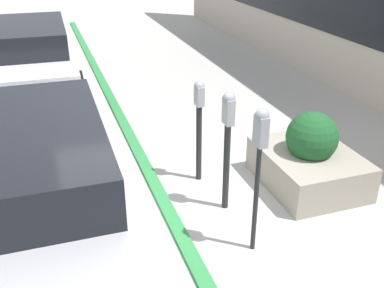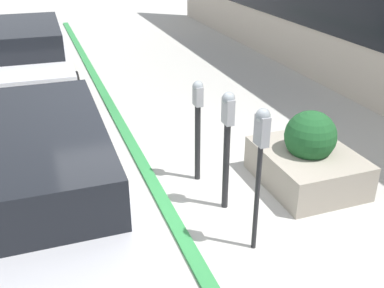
% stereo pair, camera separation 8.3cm
% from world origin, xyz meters
% --- Properties ---
extents(ground_plane, '(40.00, 40.00, 0.00)m').
position_xyz_m(ground_plane, '(0.00, 0.00, 0.00)').
color(ground_plane, beige).
extents(curb_strip, '(24.50, 0.16, 0.04)m').
position_xyz_m(curb_strip, '(0.00, 0.08, 0.02)').
color(curb_strip, '#338C47').
rests_on(curb_strip, ground_plane).
extents(parking_meter_nearest, '(0.16, 0.14, 1.57)m').
position_xyz_m(parking_meter_nearest, '(-0.76, -0.58, 1.16)').
color(parking_meter_nearest, '#232326').
rests_on(parking_meter_nearest, ground_plane).
extents(parking_meter_second, '(0.17, 0.14, 1.46)m').
position_xyz_m(parking_meter_second, '(0.04, -0.60, 0.96)').
color(parking_meter_second, '#232326').
rests_on(parking_meter_second, ground_plane).
extents(parking_meter_middle, '(0.16, 0.13, 1.36)m').
position_xyz_m(parking_meter_middle, '(0.78, -0.52, 0.88)').
color(parking_meter_middle, '#232326').
rests_on(parking_meter_middle, ground_plane).
extents(planter_box, '(1.37, 1.11, 1.00)m').
position_xyz_m(planter_box, '(0.20, -1.82, 0.36)').
color(planter_box, '#A39989').
rests_on(planter_box, ground_plane).
extents(parked_car_middle, '(4.61, 1.94, 1.48)m').
position_xyz_m(parked_car_middle, '(-0.11, 1.63, 0.81)').
color(parked_car_middle, '#B7B7BC').
rests_on(parked_car_middle, ground_plane).
extents(parked_car_rear, '(4.84, 1.97, 1.37)m').
position_xyz_m(parked_car_rear, '(5.31, 1.56, 0.75)').
color(parked_car_rear, silver).
rests_on(parked_car_rear, ground_plane).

